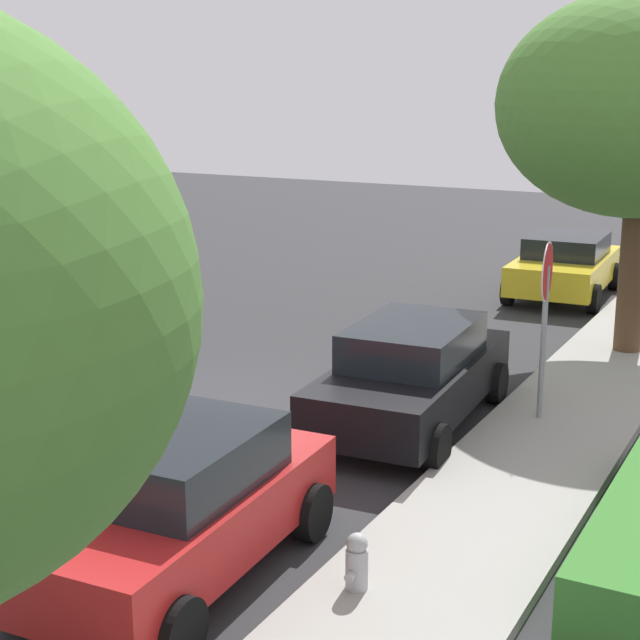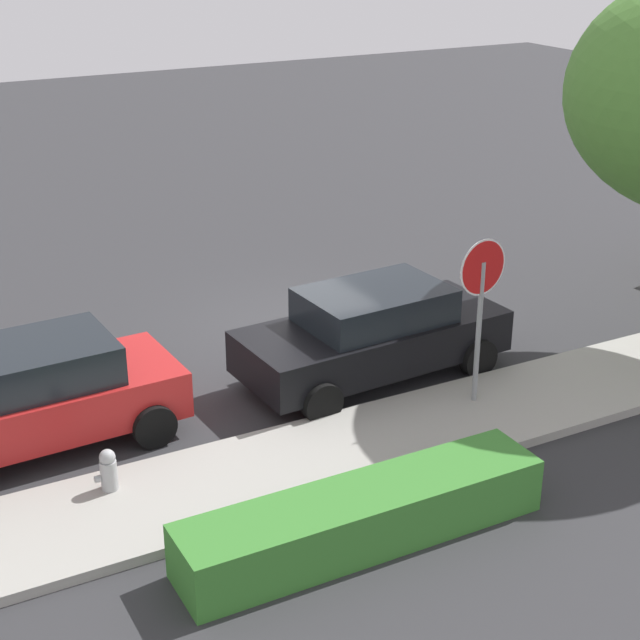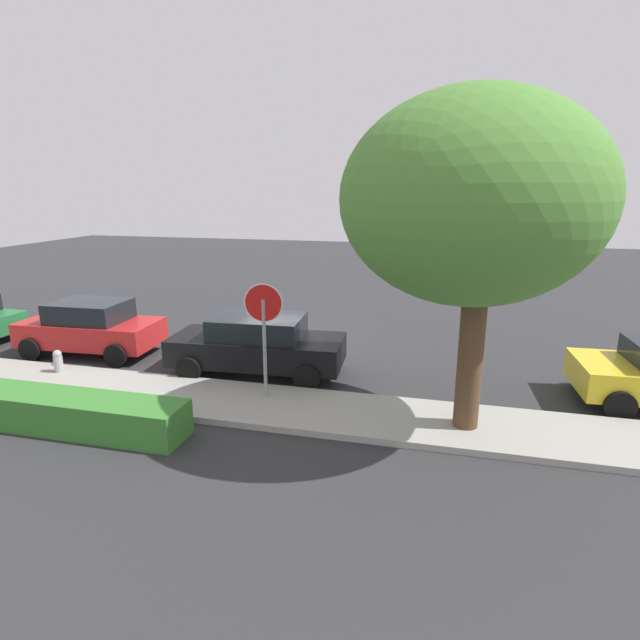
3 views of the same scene
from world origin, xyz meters
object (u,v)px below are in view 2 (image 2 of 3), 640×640
parked_car_red (41,394)px  fire_hydrant (109,474)px  parked_car_black (373,333)px  stop_sign (481,293)px

parked_car_red → fire_hydrant: (-0.39, 1.81, -0.43)m
parked_car_black → parked_car_red: 5.23m
parked_car_black → parked_car_red: bearing=-3.8°
stop_sign → fire_hydrant: (5.65, -0.20, -1.53)m
stop_sign → parked_car_black: size_ratio=0.60×
parked_car_black → fire_hydrant: size_ratio=6.28×
stop_sign → fire_hydrant: 5.85m
parked_car_black → fire_hydrant: 5.07m
stop_sign → parked_car_red: (6.04, -2.01, -1.10)m
parked_car_black → parked_car_red: parked_car_red is taller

